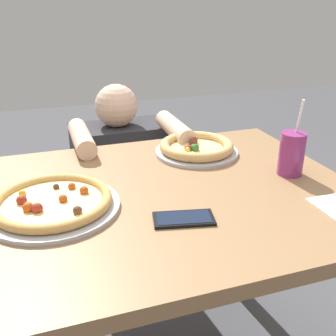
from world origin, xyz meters
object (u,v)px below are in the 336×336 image
pizza_near (53,203)px  pizza_far (196,148)px  drink_cup_colored (292,153)px  cell_phone (184,219)px  diner_seated (121,196)px

pizza_near → pizza_far: size_ratio=1.20×
drink_cup_colored → cell_phone: 0.44m
cell_phone → diner_seated: 0.90m
pizza_near → cell_phone: (0.30, -0.16, -0.01)m
drink_cup_colored → cell_phone: size_ratio=1.45×
pizza_near → pizza_far: 0.56m
pizza_far → diner_seated: bearing=114.6°
drink_cup_colored → pizza_far: bearing=129.2°
pizza_near → diner_seated: size_ratio=0.37×
cell_phone → diner_seated: (0.01, 0.83, -0.34)m
pizza_near → drink_cup_colored: bearing=-0.3°
pizza_far → cell_phone: pizza_far is taller
diner_seated → pizza_near: bearing=-115.2°
pizza_near → drink_cup_colored: size_ratio=1.47×
diner_seated → drink_cup_colored: bearing=-59.3°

